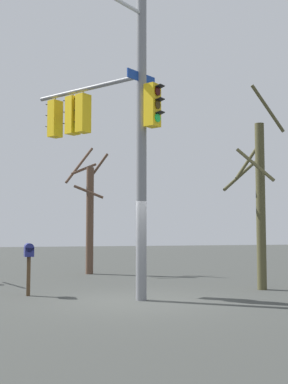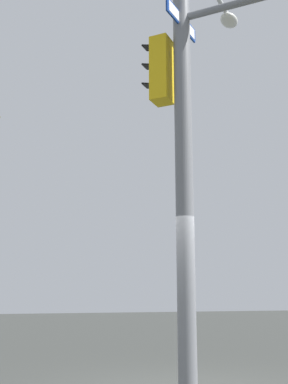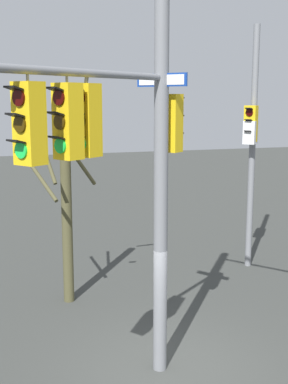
# 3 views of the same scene
# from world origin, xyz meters

# --- Properties ---
(main_signal_pole_assembly) EXTENTS (3.14, 5.21, 8.02)m
(main_signal_pole_assembly) POSITION_xyz_m (-0.51, 0.79, 4.73)
(main_signal_pole_assembly) COLOR slate
(main_signal_pole_assembly) RESTS_ON ground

